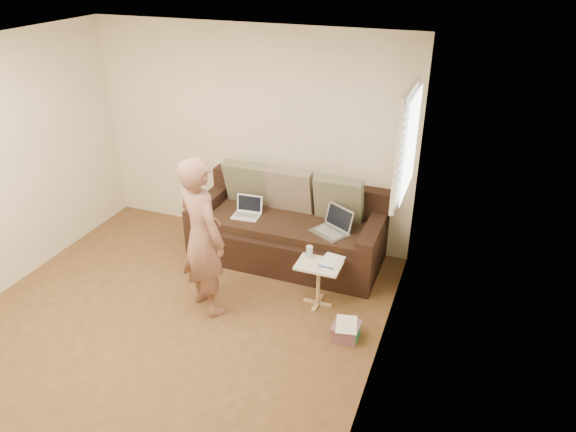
# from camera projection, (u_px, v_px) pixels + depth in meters

# --- Properties ---
(floor) EXTENTS (4.50, 4.50, 0.00)m
(floor) POSITION_uv_depth(u_px,v_px,m) (159.00, 337.00, 5.05)
(floor) COLOR #4C371C
(floor) RESTS_ON ground
(ceiling) EXTENTS (4.50, 4.50, 0.00)m
(ceiling) POSITION_uv_depth(u_px,v_px,m) (118.00, 61.00, 3.84)
(ceiling) COLOR white
(ceiling) RESTS_ON wall_back
(wall_back) EXTENTS (4.00, 0.00, 4.00)m
(wall_back) POSITION_uv_depth(u_px,v_px,m) (251.00, 136.00, 6.31)
(wall_back) COLOR beige
(wall_back) RESTS_ON ground
(wall_right) EXTENTS (0.00, 4.50, 4.50)m
(wall_right) POSITION_uv_depth(u_px,v_px,m) (374.00, 263.00, 3.82)
(wall_right) COLOR beige
(wall_right) RESTS_ON ground
(window_blinds) EXTENTS (0.12, 0.88, 1.08)m
(window_blinds) POSITION_uv_depth(u_px,v_px,m) (407.00, 144.00, 4.89)
(window_blinds) COLOR white
(window_blinds) RESTS_ON wall_right
(sofa) EXTENTS (2.20, 0.95, 0.85)m
(sofa) POSITION_uv_depth(u_px,v_px,m) (287.00, 227.00, 6.12)
(sofa) COLOR black
(sofa) RESTS_ON ground
(pillow_left) EXTENTS (0.55, 0.29, 0.57)m
(pillow_left) POSITION_uv_depth(u_px,v_px,m) (248.00, 183.00, 6.34)
(pillow_left) COLOR #545740
(pillow_left) RESTS_ON sofa
(pillow_mid) EXTENTS (0.55, 0.27, 0.57)m
(pillow_mid) POSITION_uv_depth(u_px,v_px,m) (290.00, 190.00, 6.16)
(pillow_mid) COLOR #736252
(pillow_mid) RESTS_ON sofa
(pillow_right) EXTENTS (0.55, 0.28, 0.57)m
(pillow_right) POSITION_uv_depth(u_px,v_px,m) (339.00, 199.00, 5.94)
(pillow_right) COLOR #545740
(pillow_right) RESTS_ON sofa
(laptop_silver) EXTENTS (0.48, 0.44, 0.26)m
(laptop_silver) POSITION_uv_depth(u_px,v_px,m) (329.00, 233.00, 5.79)
(laptop_silver) COLOR #B7BABC
(laptop_silver) RESTS_ON sofa
(laptop_white) EXTENTS (0.33, 0.25, 0.23)m
(laptop_white) POSITION_uv_depth(u_px,v_px,m) (246.00, 217.00, 6.14)
(laptop_white) COLOR white
(laptop_white) RESTS_ON sofa
(person) EXTENTS (0.73, 0.65, 1.67)m
(person) POSITION_uv_depth(u_px,v_px,m) (202.00, 237.00, 5.10)
(person) COLOR brown
(person) RESTS_ON ground
(side_table) EXTENTS (0.45, 0.31, 0.49)m
(side_table) POSITION_uv_depth(u_px,v_px,m) (318.00, 284.00, 5.41)
(side_table) COLOR silver
(side_table) RESTS_ON ground
(drinking_glass) EXTENTS (0.07, 0.07, 0.12)m
(drinking_glass) POSITION_uv_depth(u_px,v_px,m) (309.00, 252.00, 5.39)
(drinking_glass) COLOR silver
(drinking_glass) RESTS_ON side_table
(scissors) EXTENTS (0.19, 0.11, 0.02)m
(scissors) POSITION_uv_depth(u_px,v_px,m) (325.00, 267.00, 5.23)
(scissors) COLOR silver
(scissors) RESTS_ON side_table
(paper_on_table) EXTENTS (0.25, 0.33, 0.00)m
(paper_on_table) POSITION_uv_depth(u_px,v_px,m) (331.00, 261.00, 5.33)
(paper_on_table) COLOR white
(paper_on_table) RESTS_ON side_table
(striped_box) EXTENTS (0.25, 0.25, 0.16)m
(striped_box) POSITION_uv_depth(u_px,v_px,m) (346.00, 331.00, 5.01)
(striped_box) COLOR #DC2164
(striped_box) RESTS_ON ground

